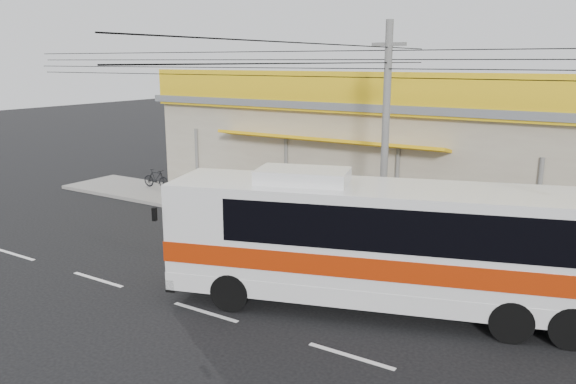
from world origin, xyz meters
name	(u,v)px	position (x,y,z in m)	size (l,w,h in m)	color
ground	(263,280)	(0.00, 0.00, 0.00)	(120.00, 120.00, 0.00)	black
sidewalk	(354,226)	(0.00, 6.00, 0.07)	(30.00, 3.20, 0.15)	gray
lane_markings	(206,312)	(0.00, -2.50, 0.00)	(50.00, 0.12, 0.01)	silver
storefront_building	(410,148)	(-0.01, 11.54, 2.30)	(22.60, 9.20, 5.70)	gray
coach_bus	(403,239)	(4.04, 0.22, 1.86)	(11.48, 5.76, 3.48)	silver
motorbike_red	(234,190)	(-5.83, 6.25, 0.71)	(0.74, 2.13, 1.12)	maroon
motorbike_dark	(156,178)	(-10.77, 6.58, 0.60)	(0.42, 1.50, 0.90)	black
utility_pole	(388,63)	(1.79, 4.31, 6.04)	(34.00, 14.00, 7.32)	#60605E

